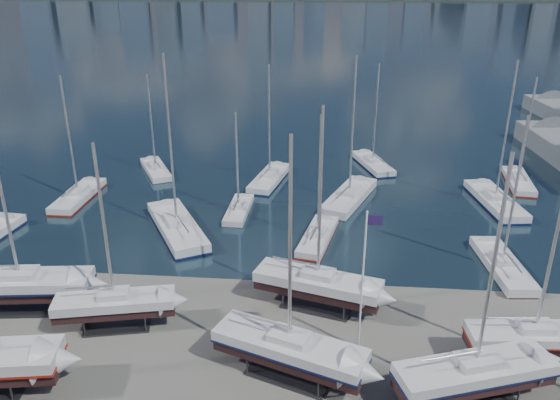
# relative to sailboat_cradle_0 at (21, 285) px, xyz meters

# --- Properties ---
(ground) EXTENTS (1400.00, 1400.00, 0.00)m
(ground) POSITION_rel_sailboat_cradle_0_xyz_m (21.06, -4.28, -2.12)
(ground) COLOR #605E59
(ground) RESTS_ON ground
(water) EXTENTS (1400.00, 600.00, 0.40)m
(water) POSITION_rel_sailboat_cradle_0_xyz_m (21.06, 305.72, -2.27)
(water) COLOR #1B2E3E
(water) RESTS_ON ground
(sailboat_cradle_0) EXTENTS (10.79, 4.21, 16.92)m
(sailboat_cradle_0) POSITION_rel_sailboat_cradle_0_xyz_m (0.00, 0.00, 0.00)
(sailboat_cradle_0) COLOR #2D2D33
(sailboat_cradle_0) RESTS_ON ground
(sailboat_cradle_2) EXTENTS (8.74, 4.15, 13.93)m
(sailboat_cradle_2) POSITION_rel_sailboat_cradle_0_xyz_m (7.89, -1.65, -0.15)
(sailboat_cradle_2) COLOR #2D2D33
(sailboat_cradle_2) RESTS_ON ground
(sailboat_cradle_3) EXTENTS (10.21, 6.09, 15.95)m
(sailboat_cradle_3) POSITION_rel_sailboat_cradle_0_xyz_m (20.70, -5.76, -0.05)
(sailboat_cradle_3) COLOR #2D2D33
(sailboat_cradle_3) RESTS_ON ground
(sailboat_cradle_4) EXTENTS (9.99, 5.34, 15.73)m
(sailboat_cradle_4) POSITION_rel_sailboat_cradle_0_xyz_m (22.28, 2.19, -0.06)
(sailboat_cradle_4) COLOR #2D2D33
(sailboat_cradle_4) RESTS_ON ground
(sailboat_cradle_5) EXTENTS (10.03, 5.67, 15.65)m
(sailboat_cradle_5) POSITION_rel_sailboat_cradle_0_xyz_m (31.75, -7.00, -0.07)
(sailboat_cradle_5) COLOR #2D2D33
(sailboat_cradle_5) RESTS_ON ground
(sailboat_cradle_6) EXTENTS (8.80, 3.12, 14.11)m
(sailboat_cradle_6) POSITION_rel_sailboat_cradle_0_xyz_m (36.42, -3.08, -0.14)
(sailboat_cradle_6) COLOR #2D2D33
(sailboat_cradle_6) RESTS_ON ground
(sailboat_moored_1) EXTENTS (2.81, 9.83, 14.67)m
(sailboat_moored_1) POSITION_rel_sailboat_cradle_0_xyz_m (-5.28, 21.47, -1.81)
(sailboat_moored_1) COLOR black
(sailboat_moored_1) RESTS_ON water
(sailboat_moored_2) EXTENTS (6.26, 8.82, 13.13)m
(sailboat_moored_2) POSITION_rel_sailboat_cradle_0_xyz_m (0.77, 31.17, -1.79)
(sailboat_moored_2) COLOR black
(sailboat_moored_2) RESTS_ON water
(sailboat_moored_3) EXTENTS (8.90, 12.29, 18.20)m
(sailboat_moored_3) POSITION_rel_sailboat_cradle_0_xyz_m (8.09, 14.24, -1.81)
(sailboat_moored_3) COLOR black
(sailboat_moored_3) RESTS_ON water
(sailboat_moored_4) EXTENTS (2.28, 7.65, 11.49)m
(sailboat_moored_4) POSITION_rel_sailboat_cradle_0_xyz_m (13.46, 19.32, -1.79)
(sailboat_moored_4) COLOR black
(sailboat_moored_4) RESTS_ON water
(sailboat_moored_5) EXTENTS (4.67, 10.34, 14.93)m
(sailboat_moored_5) POSITION_rel_sailboat_cradle_0_xyz_m (15.78, 29.11, -1.81)
(sailboat_moored_5) COLOR black
(sailboat_moored_5) RESTS_ON water
(sailboat_moored_6) EXTENTS (4.08, 8.97, 12.96)m
(sailboat_moored_6) POSITION_rel_sailboat_cradle_0_xyz_m (22.07, 13.51, -1.81)
(sailboat_moored_6) COLOR black
(sailboat_moored_6) RESTS_ON water
(sailboat_moored_7) EXTENTS (6.86, 11.58, 16.90)m
(sailboat_moored_7) POSITION_rel_sailboat_cradle_0_xyz_m (25.36, 23.74, -1.79)
(sailboat_moored_7) COLOR black
(sailboat_moored_7) RESTS_ON water
(sailboat_moored_8) EXTENTS (5.48, 9.84, 14.18)m
(sailboat_moored_8) POSITION_rel_sailboat_cradle_0_xyz_m (28.81, 35.99, -1.81)
(sailboat_moored_8) COLOR black
(sailboat_moored_8) RESTS_ON water
(sailboat_moored_9) EXTENTS (3.47, 9.68, 14.32)m
(sailboat_moored_9) POSITION_rel_sailboat_cradle_0_xyz_m (38.13, 9.38, -1.80)
(sailboat_moored_9) COLOR black
(sailboat_moored_9) RESTS_ON water
(sailboat_moored_10) EXTENTS (4.61, 11.38, 16.54)m
(sailboat_moored_10) POSITION_rel_sailboat_cradle_0_xyz_m (41.45, 24.02, -1.81)
(sailboat_moored_10) COLOR black
(sailboat_moored_10) RESTS_ON water
(sailboat_moored_11) EXTENTS (3.58, 9.33, 13.60)m
(sailboat_moored_11) POSITION_rel_sailboat_cradle_0_xyz_m (46.04, 30.78, -1.81)
(sailboat_moored_11) COLOR black
(sailboat_moored_11) RESTS_ON water
(flagpole) EXTENTS (0.99, 0.12, 11.13)m
(flagpole) POSITION_rel_sailboat_cradle_0_xyz_m (25.12, -4.54, 4.24)
(flagpole) COLOR white
(flagpole) RESTS_ON ground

